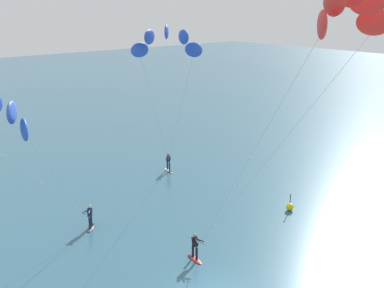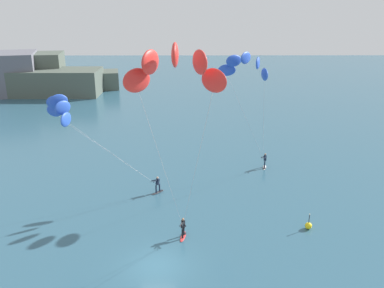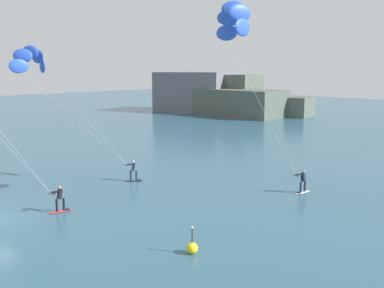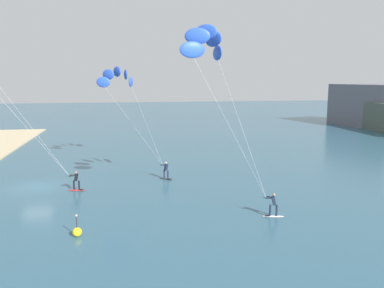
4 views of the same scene
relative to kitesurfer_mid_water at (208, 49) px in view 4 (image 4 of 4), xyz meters
name	(u,v)px [view 4 (image 4 of 4)]	position (x,y,z in m)	size (l,w,h in m)	color
ground_plane	(36,187)	(-7.57, -13.77, -11.47)	(240.00, 240.00, 0.00)	#2D566B
kitesurfer_mid_water	(208,49)	(0.00, 0.00, 0.00)	(6.02, 7.05, 13.16)	white
kitesurfer_far_out	(119,81)	(-15.18, -6.43, -2.37)	(9.43, 7.23, 10.65)	#333338
marker_buoy	(77,232)	(4.36, -8.93, -11.17)	(0.56, 0.56, 1.38)	yellow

